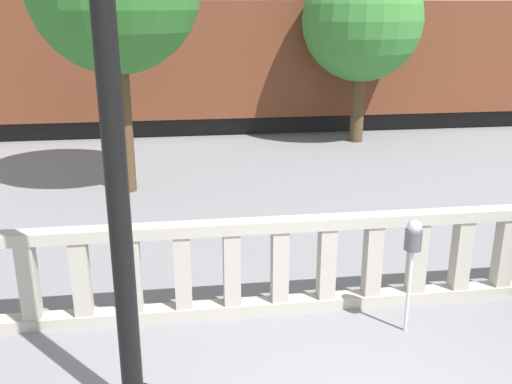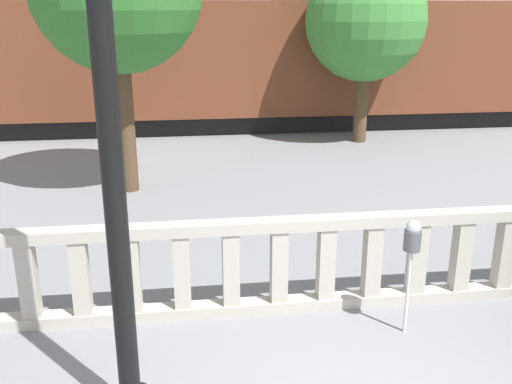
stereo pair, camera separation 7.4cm
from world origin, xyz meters
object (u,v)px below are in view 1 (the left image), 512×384
object	(u,v)px
train_near	(214,63)
train_far	(179,41)
parking_meter	(413,242)
lamppost	(102,3)
tree_left	(362,21)

from	to	relation	value
train_near	train_far	distance (m)	13.08
parking_meter	lamppost	bearing A→B (deg)	-161.38
lamppost	parking_meter	bearing A→B (deg)	18.62
lamppost	tree_left	bearing A→B (deg)	62.72
train_far	tree_left	distance (m)	16.39
tree_left	train_far	bearing A→B (deg)	106.64
train_near	tree_left	size ratio (longest dim) A/B	5.71
parking_meter	train_near	xyz separation A→B (m)	(-1.31, 12.32, 0.86)
train_far	tree_left	size ratio (longest dim) A/B	5.87
train_near	tree_left	xyz separation A→B (m)	(3.79, -2.60, 1.28)
train_far	parking_meter	bearing A→B (deg)	-85.04
train_far	tree_left	xyz separation A→B (m)	(4.68, -15.65, 1.32)
lamppost	parking_meter	distance (m)	4.11
parking_meter	tree_left	size ratio (longest dim) A/B	0.28
parking_meter	train_far	size ratio (longest dim) A/B	0.05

